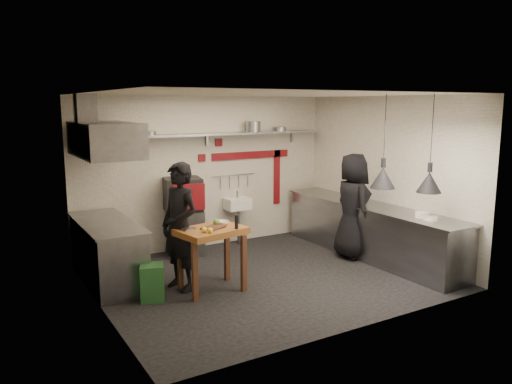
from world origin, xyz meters
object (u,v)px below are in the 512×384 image
chef_left (180,227)px  chef_right (353,206)px  combi_oven (183,194)px  green_bin (152,282)px  prep_table (212,259)px  oven_stand (185,232)px

chef_left → chef_right: chef_left is taller
combi_oven → chef_left: size_ratio=0.34×
chef_left → chef_right: bearing=71.6°
combi_oven → chef_left: (-0.70, -1.60, -0.16)m
green_bin → chef_right: 3.73m
prep_table → chef_left: bearing=131.5°
combi_oven → chef_right: size_ratio=0.34×
combi_oven → prep_table: size_ratio=0.69×
combi_oven → chef_left: chef_left is taller
green_bin → chef_right: bearing=1.8°
prep_table → chef_right: chef_right is taller
combi_oven → chef_left: 1.75m
oven_stand → chef_left: bearing=-103.1°
chef_left → green_bin: bearing=-85.1°
prep_table → chef_left: chef_left is taller
oven_stand → prep_table: 1.87m
chef_left → chef_right: 3.17m
oven_stand → green_bin: size_ratio=1.60×
prep_table → combi_oven: bearing=69.0°
oven_stand → green_bin: oven_stand is taller
green_bin → chef_right: chef_right is taller
green_bin → chef_left: chef_left is taller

